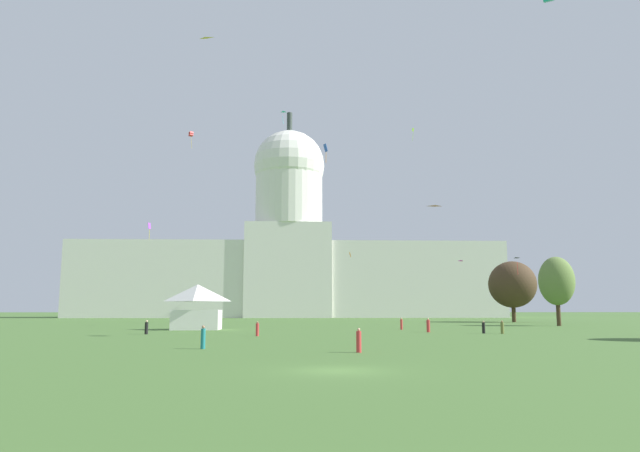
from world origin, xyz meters
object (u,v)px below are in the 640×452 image
at_px(kite_red_high, 191,134).
at_px(tree_east_mid, 512,284).
at_px(person_olive_back_left, 502,328).
at_px(kite_gold_high, 205,39).
at_px(kite_black_low, 516,260).
at_px(person_red_mid_center, 428,326).
at_px(kite_violet_mid, 149,227).
at_px(person_black_back_right, 484,328).
at_px(kite_orange_low, 350,255).
at_px(kite_pink_low, 436,208).
at_px(kite_cyan_high, 283,113).
at_px(person_red_deep_crowd, 401,324).
at_px(kite_lime_high, 413,132).
at_px(person_teal_near_tent, 203,338).
at_px(person_black_back_center, 146,328).
at_px(kite_blue_mid, 326,149).
at_px(person_red_front_right, 257,329).
at_px(tree_east_near, 557,281).
at_px(kite_magenta_low, 463,263).
at_px(person_red_edge_east, 359,341).
at_px(capitol_building, 289,256).
at_px(event_tent, 197,307).

bearing_deg(kite_red_high, tree_east_mid, 120.86).
distance_m(person_olive_back_left, kite_gold_high, 50.78).
relative_size(kite_black_low, kite_red_high, 0.65).
bearing_deg(person_olive_back_left, person_red_mid_center, -37.62).
relative_size(person_olive_back_left, kite_violet_mid, 0.46).
relative_size(person_black_back_right, kite_violet_mid, 0.45).
height_order(kite_orange_low, kite_pink_low, kite_orange_low).
distance_m(kite_violet_mid, kite_cyan_high, 58.14).
distance_m(person_red_deep_crowd, kite_lime_high, 103.37).
distance_m(person_teal_near_tent, kite_red_high, 123.70).
distance_m(person_olive_back_left, person_black_back_center, 41.23).
height_order(kite_gold_high, kite_lime_high, kite_lime_high).
bearing_deg(kite_black_low, person_red_mid_center, -75.61).
relative_size(kite_blue_mid, kite_cyan_high, 1.02).
bearing_deg(person_red_front_right, kite_pink_low, -94.91).
bearing_deg(person_red_mid_center, person_olive_back_left, -77.21).
height_order(person_teal_near_tent, kite_blue_mid, kite_blue_mid).
height_order(tree_east_near, kite_black_low, kite_black_low).
bearing_deg(person_olive_back_left, kite_lime_high, -102.33).
relative_size(person_red_mid_center, kite_black_low, 0.58).
xyz_separation_m(person_red_front_right, kite_red_high, (-25.17, 91.65, 49.76)).
relative_size(kite_gold_high, kite_cyan_high, 0.49).
distance_m(person_black_back_right, kite_magenta_low, 37.98).
bearing_deg(kite_pink_low, person_red_mid_center, -124.39).
distance_m(person_red_front_right, person_black_back_right, 26.90).
bearing_deg(kite_blue_mid, kite_black_low, 126.52).
bearing_deg(kite_magenta_low, person_red_edge_east, 137.02).
height_order(person_red_deep_crowd, person_red_front_right, person_red_deep_crowd).
distance_m(kite_orange_low, kite_violet_mid, 57.34).
xyz_separation_m(kite_black_low, kite_cyan_high, (-44.46, 43.17, 42.90)).
height_order(capitol_building, kite_orange_low, capitol_building).
height_order(capitol_building, kite_pink_low, capitol_building).
relative_size(person_red_mid_center, kite_lime_high, 0.41).
bearing_deg(kite_lime_high, event_tent, 80.17).
relative_size(kite_orange_low, kite_lime_high, 0.30).
bearing_deg(kite_blue_mid, person_olive_back_left, 55.87).
bearing_deg(kite_violet_mid, person_red_edge_east, -74.64).
height_order(person_teal_near_tent, kite_magenta_low, kite_magenta_low).
xyz_separation_m(person_red_mid_center, kite_black_low, (24.17, 32.68, 10.96)).
distance_m(capitol_building, kite_red_high, 52.07).
xyz_separation_m(event_tent, kite_black_low, (54.43, 23.15, 8.58)).
relative_size(person_olive_back_left, person_red_mid_center, 0.88).
height_order(event_tent, tree_east_near, tree_east_near).
bearing_deg(person_black_back_center, kite_blue_mid, 53.55).
relative_size(person_red_deep_crowd, kite_gold_high, 1.03).
relative_size(person_red_edge_east, person_red_mid_center, 0.94).
xyz_separation_m(tree_east_near, person_black_back_right, (-22.17, -28.38, -6.85)).
bearing_deg(kite_gold_high, kite_magenta_low, 55.93).
xyz_separation_m(person_red_front_right, kite_lime_high, (38.95, 103.11, 54.87)).
bearing_deg(person_red_mid_center, kite_red_high, 73.31).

